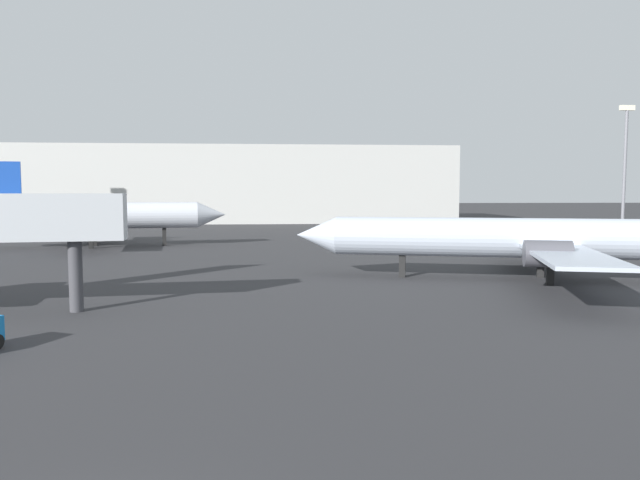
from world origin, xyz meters
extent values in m
cylinder|color=#B2BCCC|center=(21.09, 30.33, 2.97)|extent=(26.38, 9.84, 2.78)
cone|color=#B2BCCC|center=(6.80, 34.32, 2.97)|extent=(3.69, 3.50, 2.78)
cube|color=#B2BCCC|center=(22.37, 29.97, 2.56)|extent=(11.13, 27.33, 0.22)
cylinder|color=#4C4C54|center=(20.21, 25.20, 2.42)|extent=(3.10, 2.33, 1.65)
cylinder|color=#4C4C54|center=(23.00, 35.18, 2.42)|extent=(3.10, 2.33, 1.65)
cube|color=black|center=(12.89, 32.62, 0.79)|extent=(0.57, 0.57, 1.59)
cube|color=black|center=(21.88, 28.20, 0.79)|extent=(0.57, 0.57, 1.59)
cube|color=black|center=(22.86, 31.74, 0.79)|extent=(0.57, 0.57, 1.59)
cylinder|color=silver|center=(-15.32, 58.53, 3.51)|extent=(21.00, 6.10, 2.95)
cone|color=silver|center=(-3.44, 60.37, 3.51)|extent=(3.66, 3.41, 2.95)
cube|color=silver|center=(-16.35, 58.37, 3.07)|extent=(6.78, 20.37, 0.21)
cube|color=silver|center=(-25.18, 57.00, 3.81)|extent=(3.13, 7.42, 0.14)
cube|color=#1947B2|center=(-24.75, 57.07, 7.20)|extent=(2.75, 0.67, 4.42)
cylinder|color=#4C4C54|center=(-16.32, 62.22, 2.92)|extent=(2.77, 1.91, 1.54)
cylinder|color=#4C4C54|center=(-15.15, 54.70, 2.92)|extent=(2.77, 1.91, 1.54)
cube|color=black|center=(-8.75, 59.55, 1.02)|extent=(0.49, 0.49, 2.04)
cube|color=black|center=(-16.61, 60.06, 1.02)|extent=(0.49, 0.49, 2.04)
cube|color=black|center=(-16.09, 56.68, 1.02)|extent=(0.49, 0.49, 2.04)
cylinder|color=#3F3F44|center=(-6.67, 21.84, 1.85)|extent=(0.70, 0.70, 3.71)
cylinder|color=slate|center=(59.61, 81.26, 9.47)|extent=(0.50, 0.50, 18.94)
cube|color=#F2EACC|center=(59.61, 81.26, 19.34)|extent=(2.40, 0.50, 0.80)
cube|color=#B7B7B2|center=(-8.96, 117.11, 7.52)|extent=(97.74, 27.53, 15.04)
camera|label=1|loc=(3.38, -9.56, 6.22)|focal=33.42mm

